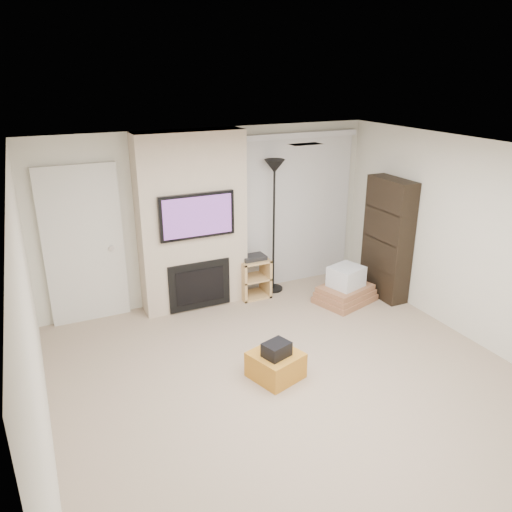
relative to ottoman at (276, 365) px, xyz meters
name	(u,v)px	position (x,y,z in m)	size (l,w,h in m)	color
floor	(303,392)	(0.14, -0.38, -0.15)	(5.00, 5.50, 0.00)	tan
ceiling	(313,158)	(0.14, -0.38, 2.35)	(5.00, 5.50, 0.00)	white
wall_back	(211,216)	(0.14, 2.37, 1.10)	(5.00, 2.50, 0.00)	silver
wall_left	(34,340)	(-2.36, -0.38, 1.10)	(5.50, 2.50, 0.00)	silver
wall_right	(489,249)	(2.64, -0.38, 1.10)	(5.50, 2.50, 0.00)	silver
hvac_vent	(306,144)	(0.54, 0.42, 2.35)	(0.35, 0.18, 0.01)	silver
ottoman	(276,365)	(0.00, 0.00, 0.00)	(0.50, 0.50, 0.30)	#BD7A23
black_bag	(277,349)	(-0.02, -0.05, 0.23)	(0.28, 0.22, 0.16)	black
fireplace_wall	(192,223)	(-0.21, 2.16, 1.09)	(1.50, 0.47, 2.50)	beige
entry_door	(84,247)	(-1.66, 2.33, 0.90)	(1.02, 0.11, 2.14)	silver
vertical_blinds	(297,204)	(1.54, 2.32, 1.12)	(1.98, 0.10, 2.37)	silver
floor_lamp	(274,189)	(1.05, 2.12, 1.45)	(0.30, 0.30, 2.04)	black
av_stand	(253,275)	(0.67, 2.04, 0.20)	(0.45, 0.38, 0.66)	tan
box_stack	(345,288)	(1.82, 1.29, 0.06)	(0.96, 0.83, 0.55)	#9F6947
bookshelf	(388,239)	(2.48, 1.24, 0.75)	(0.30, 0.80, 1.80)	black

